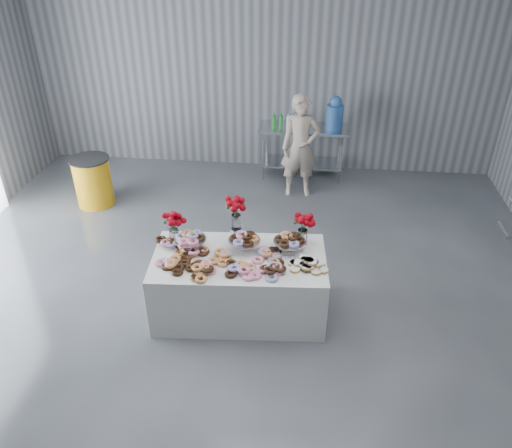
{
  "coord_description": "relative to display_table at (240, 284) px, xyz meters",
  "views": [
    {
      "loc": [
        0.77,
        -3.96,
        3.92
      ],
      "look_at": [
        0.23,
        0.94,
        0.88
      ],
      "focal_mm": 35.0,
      "sensor_mm": 36.0,
      "label": 1
    }
  ],
  "objects": [
    {
      "name": "ground",
      "position": [
        -0.1,
        -0.45,
        -0.38
      ],
      "size": [
        9.0,
        9.0,
        0.0
      ],
      "primitive_type": "plane",
      "color": "#3B3E44",
      "rests_on": "ground"
    },
    {
      "name": "room_walls",
      "position": [
        -0.37,
        -0.38,
        2.26
      ],
      "size": [
        8.04,
        9.04,
        4.02
      ],
      "color": "gray",
      "rests_on": "ground"
    },
    {
      "name": "display_table",
      "position": [
        0.0,
        0.0,
        0.0
      ],
      "size": [
        1.97,
        1.13,
        0.75
      ],
      "primitive_type": "cube",
      "rotation": [
        0.0,
        0.0,
        0.07
      ],
      "color": "white",
      "rests_on": "ground"
    },
    {
      "name": "prep_table",
      "position": [
        0.59,
        3.65,
        0.24
      ],
      "size": [
        1.5,
        0.6,
        0.9
      ],
      "color": "silver",
      "rests_on": "ground"
    },
    {
      "name": "donut_mounds",
      "position": [
        0.0,
        -0.05,
        0.42
      ],
      "size": [
        1.86,
        0.93,
        0.09
      ],
      "primitive_type": null,
      "rotation": [
        0.0,
        0.0,
        0.07
      ],
      "color": "#CF7B4B",
      "rests_on": "display_table"
    },
    {
      "name": "cake_stand_left",
      "position": [
        -0.56,
        0.11,
        0.52
      ],
      "size": [
        0.36,
        0.36,
        0.17
      ],
      "color": "silver",
      "rests_on": "display_table"
    },
    {
      "name": "cake_stand_mid",
      "position": [
        0.04,
        0.15,
        0.52
      ],
      "size": [
        0.36,
        0.36,
        0.17
      ],
      "color": "silver",
      "rests_on": "display_table"
    },
    {
      "name": "cake_stand_right",
      "position": [
        0.54,
        0.19,
        0.52
      ],
      "size": [
        0.36,
        0.36,
        0.17
      ],
      "color": "silver",
      "rests_on": "display_table"
    },
    {
      "name": "danish_pile",
      "position": [
        0.76,
        -0.1,
        0.43
      ],
      "size": [
        0.48,
        0.48,
        0.11
      ],
      "primitive_type": null,
      "color": "white",
      "rests_on": "display_table"
    },
    {
      "name": "bouquet_left",
      "position": [
        -0.77,
        0.2,
        0.67
      ],
      "size": [
        0.26,
        0.26,
        0.42
      ],
      "color": "white",
      "rests_on": "display_table"
    },
    {
      "name": "bouquet_right",
      "position": [
        0.68,
        0.35,
        0.67
      ],
      "size": [
        0.26,
        0.26,
        0.42
      ],
      "color": "white",
      "rests_on": "display_table"
    },
    {
      "name": "bouquet_center",
      "position": [
        -0.08,
        0.35,
        0.75
      ],
      "size": [
        0.26,
        0.26,
        0.57
      ],
      "color": "silver",
      "rests_on": "display_table"
    },
    {
      "name": "water_jug",
      "position": [
        1.09,
        3.65,
        0.77
      ],
      "size": [
        0.28,
        0.28,
        0.55
      ],
      "color": "#3C76CD",
      "rests_on": "prep_table"
    },
    {
      "name": "drink_bottles",
      "position": [
        0.27,
        3.55,
        0.66
      ],
      "size": [
        0.54,
        0.08,
        0.27
      ],
      "primitive_type": null,
      "color": "#268C33",
      "rests_on": "prep_table"
    },
    {
      "name": "person",
      "position": [
        0.56,
        2.98,
        0.45
      ],
      "size": [
        0.65,
        0.48,
        1.65
      ],
      "primitive_type": "imported",
      "rotation": [
        0.0,
        0.0,
        0.15
      ],
      "color": "#CC8C93",
      "rests_on": "ground"
    },
    {
      "name": "trash_barrel",
      "position": [
        -2.64,
        2.27,
        0.02
      ],
      "size": [
        0.61,
        0.61,
        0.78
      ],
      "rotation": [
        0.0,
        0.0,
        0.01
      ],
      "color": "#F5AB14",
      "rests_on": "ground"
    }
  ]
}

